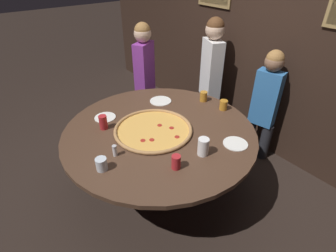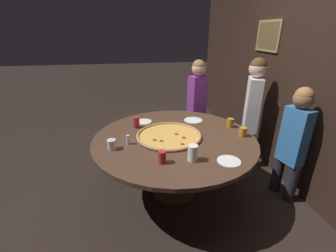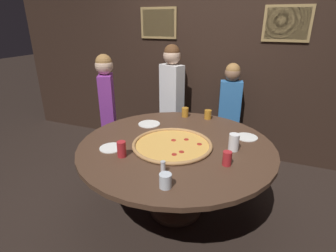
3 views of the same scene
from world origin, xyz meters
TOP-DOWN VIEW (x-y plane):
  - ground_plane at (0.00, 0.00)m, footprint 24.00×24.00m
  - back_wall at (0.00, 1.48)m, footprint 6.40×0.08m
  - dining_table at (0.00, 0.00)m, footprint 1.77×1.77m
  - giant_pizza at (-0.02, -0.06)m, footprint 0.72×0.72m
  - drink_cup_beside_pizza at (0.50, 0.06)m, footprint 0.09×0.09m
  - drink_cup_by_shaker at (0.50, -0.21)m, footprint 0.07×0.07m
  - drink_cup_far_right at (0.16, -0.66)m, footprint 0.09×0.09m
  - drink_cup_centre_back at (-0.16, 0.72)m, footprint 0.08×0.08m
  - drink_cup_far_left at (-0.33, -0.39)m, footprint 0.07×0.07m
  - drink_cup_near_left at (0.11, 0.74)m, footprint 0.08×0.08m
  - white_plate_right_side at (-0.50, -0.30)m, footprint 0.21×0.21m
  - white_plate_left_side at (-0.44, 0.34)m, footprint 0.23×0.23m
  - white_plate_far_back at (0.58, 0.38)m, footprint 0.21×0.21m
  - condiment_shaker at (0.08, -0.50)m, footprint 0.04×0.04m
  - diner_far_right at (-1.14, 0.60)m, footprint 0.28×0.37m
  - diner_side_right at (-0.50, 1.19)m, footprint 0.40×0.28m
  - diner_far_left at (0.27, 1.26)m, footprint 0.34×0.20m

SIDE VIEW (x-z plane):
  - ground_plane at x=0.00m, z-range 0.00..0.00m
  - dining_table at x=0.00m, z-range 0.26..1.00m
  - diner_far_left at x=0.27m, z-range 0.09..1.39m
  - white_plate_right_side at x=-0.50m, z-range 0.74..0.75m
  - white_plate_left_side at x=-0.44m, z-range 0.74..0.75m
  - white_plate_far_back at x=0.58m, z-range 0.74..0.75m
  - giant_pizza at x=-0.02m, z-range 0.74..0.77m
  - condiment_shaker at x=0.08m, z-range 0.74..0.84m
  - drink_cup_far_right at x=0.16m, z-range 0.74..0.84m
  - drink_cup_near_left at x=0.11m, z-range 0.74..0.84m
  - drink_cup_centre_back at x=-0.16m, z-range 0.74..0.85m
  - drink_cup_by_shaker at x=0.50m, z-range 0.74..0.85m
  - diner_far_right at x=-1.14m, z-range 0.10..1.52m
  - drink_cup_far_left at x=-0.33m, z-range 0.74..0.87m
  - drink_cup_beside_pizza at x=0.50m, z-range 0.74..0.89m
  - diner_side_right at x=-0.50m, z-range 0.10..1.61m
  - back_wall at x=0.00m, z-range 0.00..2.60m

